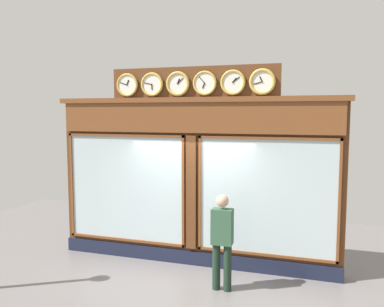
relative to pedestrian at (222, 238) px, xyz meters
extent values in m
cube|color=#5B3319|center=(0.86, -1.12, 0.71)|extent=(5.80, 0.30, 3.28)
cube|color=#191E33|center=(0.86, -0.95, -0.79)|extent=(5.80, 0.08, 0.28)
cube|color=brown|center=(0.86, -0.93, 2.05)|extent=(5.69, 0.08, 0.60)
cube|color=brown|center=(0.86, -0.95, 2.40)|extent=(5.92, 0.20, 0.10)
cube|color=silver|center=(-0.62, -0.95, 0.56)|extent=(2.55, 0.02, 2.18)
cube|color=brown|center=(-0.62, -0.93, 1.68)|extent=(2.65, 0.04, 0.05)
cube|color=brown|center=(-0.62, -0.93, -0.56)|extent=(2.65, 0.04, 0.05)
cube|color=brown|center=(-1.92, -0.93, 0.56)|extent=(0.05, 0.04, 2.28)
cube|color=brown|center=(0.68, -0.93, 0.56)|extent=(0.05, 0.04, 2.28)
cube|color=silver|center=(2.33, -0.95, 0.56)|extent=(2.55, 0.02, 2.18)
cube|color=brown|center=(2.33, -0.93, 1.68)|extent=(2.65, 0.04, 0.05)
cube|color=brown|center=(2.33, -0.93, -0.56)|extent=(2.65, 0.04, 0.05)
cube|color=brown|center=(3.63, -0.93, 0.56)|extent=(0.05, 0.04, 2.28)
cube|color=brown|center=(1.03, -0.93, 0.56)|extent=(0.05, 0.04, 2.28)
cube|color=#5B3319|center=(0.86, -0.94, 0.56)|extent=(0.20, 0.10, 2.28)
cube|color=#5B3319|center=(0.86, -0.99, 2.71)|extent=(3.40, 0.06, 0.66)
cylinder|color=white|center=(-0.52, -0.91, 2.71)|extent=(0.39, 0.02, 0.39)
torus|color=gold|center=(-0.52, -0.90, 2.71)|extent=(0.49, 0.07, 0.49)
cube|color=black|center=(-0.49, -0.89, 2.76)|extent=(0.06, 0.01, 0.10)
cube|color=black|center=(-0.44, -0.89, 2.69)|extent=(0.16, 0.01, 0.05)
sphere|color=black|center=(-0.52, -0.89, 2.71)|extent=(0.02, 0.02, 0.02)
cylinder|color=white|center=(0.03, -0.91, 2.71)|extent=(0.39, 0.02, 0.39)
torus|color=gold|center=(0.03, -0.90, 2.71)|extent=(0.48, 0.06, 0.48)
cube|color=black|center=(0.00, -0.89, 2.75)|extent=(0.08, 0.01, 0.09)
cube|color=black|center=(-0.03, -0.89, 2.76)|extent=(0.14, 0.01, 0.11)
sphere|color=black|center=(0.03, -0.89, 2.71)|extent=(0.02, 0.02, 0.02)
cylinder|color=white|center=(0.58, -0.91, 2.71)|extent=(0.39, 0.02, 0.39)
torus|color=gold|center=(0.58, -0.90, 2.71)|extent=(0.47, 0.05, 0.47)
cube|color=black|center=(0.60, -0.89, 2.66)|extent=(0.06, 0.01, 0.10)
cube|color=black|center=(0.64, -0.89, 2.77)|extent=(0.12, 0.01, 0.13)
sphere|color=black|center=(0.58, -0.89, 2.71)|extent=(0.02, 0.02, 0.02)
cylinder|color=white|center=(1.13, -0.91, 2.71)|extent=(0.39, 0.02, 0.39)
torus|color=gold|center=(1.13, -0.90, 2.71)|extent=(0.48, 0.06, 0.48)
cube|color=black|center=(1.11, -0.89, 2.76)|extent=(0.06, 0.01, 0.10)
cube|color=black|center=(1.07, -0.89, 2.77)|extent=(0.13, 0.01, 0.12)
sphere|color=black|center=(1.13, -0.89, 2.71)|extent=(0.02, 0.02, 0.02)
cylinder|color=white|center=(1.68, -0.91, 2.71)|extent=(0.39, 0.02, 0.39)
torus|color=gold|center=(1.68, -0.90, 2.71)|extent=(0.48, 0.05, 0.48)
cube|color=black|center=(1.68, -0.89, 2.66)|extent=(0.03, 0.01, 0.11)
cube|color=black|center=(1.76, -0.89, 2.73)|extent=(0.16, 0.01, 0.05)
sphere|color=black|center=(1.68, -0.89, 2.71)|extent=(0.02, 0.02, 0.02)
cylinder|color=white|center=(2.23, -0.91, 2.71)|extent=(0.39, 0.02, 0.39)
torus|color=gold|center=(2.23, -0.90, 2.71)|extent=(0.47, 0.05, 0.47)
cube|color=black|center=(2.21, -0.89, 2.76)|extent=(0.06, 0.01, 0.10)
cube|color=black|center=(2.30, -0.89, 2.74)|extent=(0.16, 0.01, 0.06)
sphere|color=black|center=(2.23, -0.89, 2.71)|extent=(0.02, 0.02, 0.02)
cylinder|color=#1C2F21|center=(0.10, 0.00, -0.52)|extent=(0.14, 0.14, 0.82)
cylinder|color=#1C2F21|center=(-0.10, 0.00, -0.52)|extent=(0.14, 0.14, 0.82)
cube|color=#33563D|center=(0.00, 0.00, 0.20)|extent=(0.36, 0.22, 0.62)
sphere|color=tan|center=(0.00, 0.00, 0.65)|extent=(0.22, 0.22, 0.22)
camera|label=1|loc=(-1.54, 6.50, 2.14)|focal=37.19mm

